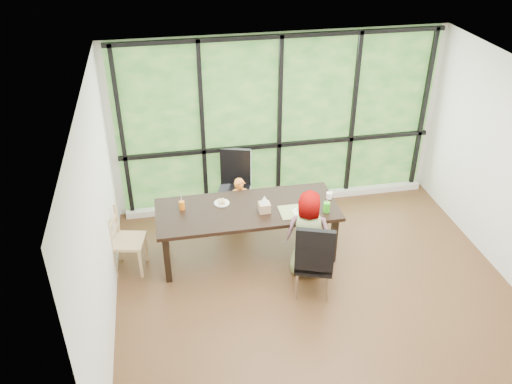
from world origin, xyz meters
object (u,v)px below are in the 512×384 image
Objects in this scene: chair_end_beech at (129,241)px; white_mug at (329,195)px; plate_near at (301,212)px; chair_window_leather at (234,187)px; plate_far at (222,203)px; child_older at (309,234)px; tissue_box at (264,207)px; orange_cup at (182,205)px; chair_interior_leather at (314,257)px; green_cup at (327,207)px; child_toddler at (240,205)px; dining_table at (247,231)px.

white_mug is at bearing -76.67° from chair_end_beech.
plate_near is 2.57× the size of white_mug.
plate_far is (-0.28, -0.74, 0.22)m from chair_window_leather.
child_older is 8.30× the size of tissue_box.
tissue_box is at bearing -59.20° from chair_window_leather.
plate_near is 1.83× the size of orange_cup.
plate_near is at bearing -13.79° from orange_cup.
chair_window_leather is 0.88× the size of child_older.
chair_interior_leather is 7.33× the size of tissue_box.
chair_end_beech reaches higher than green_cup.
child_toddler is 1.10m from plate_near.
plate_near is 1.57m from orange_cup.
orange_cup is (-0.85, 0.14, 0.43)m from dining_table.
orange_cup is (-0.85, -0.43, 0.38)m from child_toddler.
child_older is 8.90× the size of green_cup.
chair_end_beech is at bearing -178.98° from dining_table.
green_cup is at bearing -7.08° from plate_near.
chair_end_beech is 2.35m from child_older.
green_cup reaches higher than plate_near.
green_cup reaches higher than tissue_box.
child_toddler is at bearing 129.86° from plate_near.
tissue_box is (0.52, -0.30, 0.06)m from plate_far.
plate_far is 0.95× the size of plate_near.
chair_interior_leather is at bearing -53.91° from dining_table.
child_toddler is at bearing 26.91° from orange_cup.
green_cup is 0.93× the size of tissue_box.
chair_window_leather is 1.25× the size of child_toddler.
chair_interior_leather reaches higher than tissue_box.
chair_end_beech is (-2.25, 0.89, -0.09)m from chair_interior_leather.
chair_end_beech reaches higher than orange_cup.
child_toddler reaches higher than white_mug.
green_cup is at bearing -122.18° from child_older.
plate_far is at bearing -93.03° from chair_window_leather.
dining_table is 2.79× the size of child_toddler.
child_older is (0.71, -1.11, 0.18)m from child_toddler.
tissue_box is at bearing -170.53° from white_mug.
orange_cup is at bearing 166.21° from plate_near.
green_cup is at bearing -39.53° from child_toddler.
orange_cup is at bearing -175.88° from plate_far.
orange_cup is at bearing -7.22° from child_older.
orange_cup is (-1.56, 0.68, 0.20)m from child_older.
child_toddler is at bearing 140.03° from green_cup.
plate_far is at bearing -68.69° from chair_end_beech.
chair_window_leather is at bearing -46.60° from child_older.
chair_end_beech is 10.59× the size of white_mug.
orange_cup is at bearing -64.95° from chair_end_beech.
chair_interior_leather is at bearing -60.09° from tissue_box.
child_older reaches higher than plate_far.
child_toddler is 1.37m from green_cup.
chair_window_leather is 4.93× the size of plate_near.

